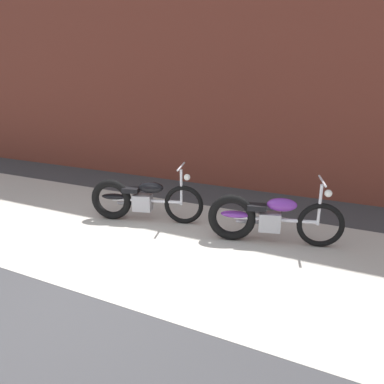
# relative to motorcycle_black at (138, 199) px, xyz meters

# --- Properties ---
(ground_plane) EXTENTS (80.00, 80.00, 0.00)m
(ground_plane) POSITION_rel_motorcycle_black_xyz_m (0.70, -2.23, -0.40)
(ground_plane) COLOR #38383A
(sidewalk_slab) EXTENTS (36.00, 3.50, 0.01)m
(sidewalk_slab) POSITION_rel_motorcycle_black_xyz_m (0.70, -0.48, -0.40)
(sidewalk_slab) COLOR #B2ADA3
(sidewalk_slab) RESTS_ON ground
(brick_building_wall) EXTENTS (36.00, 0.50, 6.15)m
(brick_building_wall) POSITION_rel_motorcycle_black_xyz_m (0.70, 2.97, 2.67)
(brick_building_wall) COLOR brown
(brick_building_wall) RESTS_ON ground
(motorcycle_black) EXTENTS (1.95, 0.82, 1.03)m
(motorcycle_black) POSITION_rel_motorcycle_black_xyz_m (0.00, 0.00, 0.00)
(motorcycle_black) COLOR black
(motorcycle_black) RESTS_ON ground
(motorcycle_purple) EXTENTS (1.96, 0.78, 1.03)m
(motorcycle_purple) POSITION_rel_motorcycle_black_xyz_m (2.22, 0.09, 0.00)
(motorcycle_purple) COLOR black
(motorcycle_purple) RESTS_ON ground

